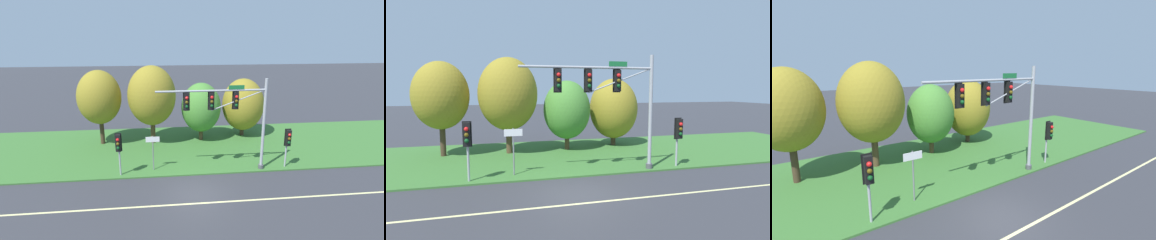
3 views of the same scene
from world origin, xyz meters
TOP-DOWN VIEW (x-y plane):
  - ground_plane at (0.00, 0.00)m, footprint 160.00×160.00m
  - lane_stripe at (0.00, -1.20)m, footprint 36.00×0.16m
  - grass_verge at (0.00, 8.25)m, footprint 48.00×11.50m
  - traffic_signal_mast at (2.87, 2.95)m, footprint 7.96×0.49m
  - pedestrian_signal_near_kerb at (-5.08, 2.87)m, footprint 0.46×0.55m
  - pedestrian_signal_further_along at (7.26, 2.90)m, footprint 0.46×0.55m
  - route_sign_post at (-2.72, 3.62)m, footprint 1.00×0.08m
  - tree_nearest_road at (-7.45, 9.76)m, footprint 3.87×3.87m
  - tree_left_of_mast at (-2.81, 9.58)m, footprint 4.33×4.33m
  - tree_behind_signpost at (1.72, 9.83)m, footprint 3.70×3.70m
  - tree_mid_verge at (5.99, 10.70)m, footprint 4.07×4.07m

SIDE VIEW (x-z plane):
  - ground_plane at x=0.00m, z-range 0.00..0.00m
  - lane_stripe at x=0.00m, z-range 0.00..0.01m
  - grass_verge at x=0.00m, z-range 0.00..0.10m
  - route_sign_post at x=-2.72m, z-range 0.55..3.21m
  - pedestrian_signal_further_along at x=7.26m, z-range 0.78..3.84m
  - pedestrian_signal_near_kerb at x=-5.08m, z-range 0.82..4.01m
  - tree_mid_verge at x=5.99m, z-range 0.39..6.07m
  - tree_behind_signpost at x=1.72m, z-range 0.52..6.00m
  - tree_nearest_road at x=-7.45m, z-range 1.05..7.84m
  - tree_left_of_mast at x=-2.81m, z-range 0.95..8.10m
  - traffic_signal_mast at x=2.87m, z-range 1.30..8.13m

